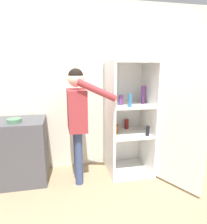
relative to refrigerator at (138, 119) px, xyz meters
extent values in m
plane|color=tan|center=(-0.38, -0.53, -0.84)|extent=(12.00, 12.00, 0.00)
cube|color=silver|center=(-0.38, 0.45, 0.44)|extent=(7.00, 0.06, 2.55)
cube|color=white|center=(-0.11, 0.08, -0.82)|extent=(0.64, 0.63, 0.04)
cube|color=white|center=(-0.11, 0.08, 0.82)|extent=(0.64, 0.63, 0.04)
cube|color=white|center=(-0.11, 0.38, 0.00)|extent=(0.64, 0.03, 1.60)
cube|color=white|center=(-0.42, 0.08, 0.00)|extent=(0.04, 0.63, 1.60)
cube|color=white|center=(0.19, 0.08, 0.00)|extent=(0.03, 0.63, 1.60)
cube|color=white|center=(-0.11, 0.08, -0.23)|extent=(0.57, 0.56, 0.02)
cube|color=white|center=(-0.11, 0.08, 0.20)|extent=(0.57, 0.56, 0.02)
cube|color=white|center=(0.38, -0.51, 0.00)|extent=(0.34, 0.59, 1.60)
cylinder|color=black|center=(0.10, -0.11, -0.15)|extent=(0.05, 0.05, 0.15)
cylinder|color=maroon|center=(-0.09, 0.28, -0.15)|extent=(0.07, 0.07, 0.15)
cylinder|color=#723884|center=(-0.26, 0.05, 0.28)|extent=(0.06, 0.06, 0.14)
cylinder|color=teal|center=(-0.18, -0.12, 0.30)|extent=(0.05, 0.05, 0.18)
cylinder|color=#9E4C19|center=(-0.32, 0.10, -0.16)|extent=(0.09, 0.09, 0.13)
cylinder|color=#723884|center=(0.11, 0.13, 0.34)|extent=(0.06, 0.06, 0.26)
cylinder|color=#384770|center=(-0.90, 0.02, -0.46)|extent=(0.11, 0.11, 0.76)
cylinder|color=#384770|center=(-0.89, -0.15, -0.46)|extent=(0.11, 0.11, 0.76)
cube|color=#9E3338|center=(-0.90, -0.07, 0.19)|extent=(0.24, 0.42, 0.54)
sphere|color=beige|center=(-0.90, -0.07, 0.60)|extent=(0.21, 0.21, 0.21)
sphere|color=black|center=(-0.90, -0.07, 0.63)|extent=(0.19, 0.19, 0.19)
cylinder|color=#9E3338|center=(-0.90, 0.17, 0.17)|extent=(0.08, 0.08, 0.51)
cylinder|color=#9E3338|center=(-0.66, -0.29, 0.47)|extent=(0.50, 0.10, 0.29)
cube|color=#4C4C51|center=(-1.66, 0.11, -0.40)|extent=(0.66, 0.58, 0.88)
cylinder|color=#517F5B|center=(-1.70, 0.01, 0.07)|extent=(0.18, 0.18, 0.05)
camera|label=1|loc=(-1.07, -2.66, 0.74)|focal=32.00mm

